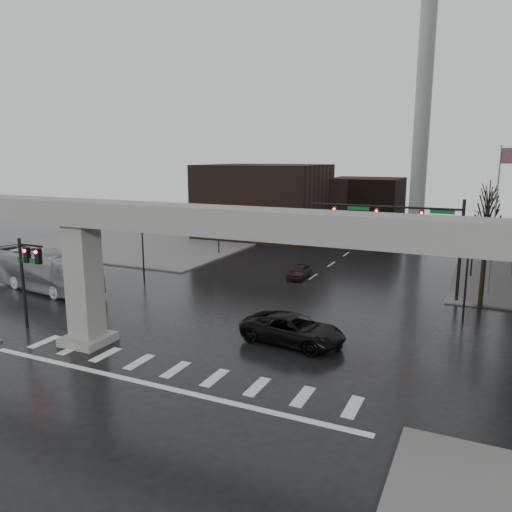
# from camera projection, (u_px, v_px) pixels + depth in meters

# --- Properties ---
(ground) EXTENTS (160.00, 160.00, 0.00)m
(ground) POSITION_uv_depth(u_px,v_px,m) (186.00, 363.00, 27.51)
(ground) COLOR black
(ground) RESTS_ON ground
(sidewalk_nw) EXTENTS (28.00, 36.00, 0.15)m
(sidewalk_nw) POSITION_uv_depth(u_px,v_px,m) (169.00, 236.00, 70.24)
(sidewalk_nw) COLOR #64615F
(sidewalk_nw) RESTS_ON ground
(elevated_guideway) EXTENTS (48.00, 2.60, 8.70)m
(elevated_guideway) POSITION_uv_depth(u_px,v_px,m) (203.00, 242.00, 25.63)
(elevated_guideway) COLOR gray
(elevated_guideway) RESTS_ON ground
(building_far_left) EXTENTS (16.00, 14.00, 10.00)m
(building_far_left) POSITION_uv_depth(u_px,v_px,m) (264.00, 201.00, 69.64)
(building_far_left) COLOR black
(building_far_left) RESTS_ON ground
(building_far_mid) EXTENTS (10.00, 10.00, 8.00)m
(building_far_mid) POSITION_uv_depth(u_px,v_px,m) (365.00, 205.00, 73.77)
(building_far_mid) COLOR black
(building_far_mid) RESTS_ON ground
(smokestack) EXTENTS (3.60, 3.60, 30.00)m
(smokestack) POSITION_uv_depth(u_px,v_px,m) (421.00, 138.00, 63.28)
(smokestack) COLOR #B8B9B4
(smokestack) RESTS_ON ground
(signal_mast_arm) EXTENTS (12.12, 0.43, 8.00)m
(signal_mast_arm) POSITION_uv_depth(u_px,v_px,m) (410.00, 225.00, 39.35)
(signal_mast_arm) COLOR black
(signal_mast_arm) RESTS_ON ground
(signal_left_pole) EXTENTS (2.30, 0.30, 6.00)m
(signal_left_pole) POSITION_uv_depth(u_px,v_px,m) (28.00, 268.00, 32.21)
(signal_left_pole) COLOR black
(signal_left_pole) RESTS_ON ground
(flagpole_assembly) EXTENTS (2.06, 0.12, 12.00)m
(flagpole_assembly) POSITION_uv_depth(u_px,v_px,m) (500.00, 203.00, 39.26)
(flagpole_assembly) COLOR silver
(flagpole_assembly) RESTS_ON ground
(lamp_right_0) EXTENTS (1.22, 0.32, 5.11)m
(lamp_right_0) POSITION_uv_depth(u_px,v_px,m) (467.00, 272.00, 33.69)
(lamp_right_0) COLOR black
(lamp_right_0) RESTS_ON ground
(lamp_right_1) EXTENTS (1.22, 0.32, 5.11)m
(lamp_right_1) POSITION_uv_depth(u_px,v_px,m) (474.00, 241.00, 46.14)
(lamp_right_1) COLOR black
(lamp_right_1) RESTS_ON ground
(lamp_right_2) EXTENTS (1.22, 0.32, 5.11)m
(lamp_right_2) POSITION_uv_depth(u_px,v_px,m) (478.00, 223.00, 58.58)
(lamp_right_2) COLOR black
(lamp_right_2) RESTS_ON ground
(lamp_left_0) EXTENTS (1.22, 0.32, 5.11)m
(lamp_left_0) POSITION_uv_depth(u_px,v_px,m) (143.00, 243.00, 44.85)
(lamp_left_0) COLOR black
(lamp_left_0) RESTS_ON ground
(lamp_left_1) EXTENTS (1.22, 0.32, 5.11)m
(lamp_left_1) POSITION_uv_depth(u_px,v_px,m) (218.00, 224.00, 57.29)
(lamp_left_1) COLOR black
(lamp_left_1) RESTS_ON ground
(lamp_left_2) EXTENTS (1.22, 0.32, 5.11)m
(lamp_left_2) POSITION_uv_depth(u_px,v_px,m) (267.00, 212.00, 69.73)
(lamp_left_2) COLOR black
(lamp_left_2) RESTS_ON ground
(tree_right_0) EXTENTS (1.09, 1.58, 7.50)m
(tree_right_0) POSITION_uv_depth(u_px,v_px,m) (483.00, 271.00, 36.97)
(tree_right_0) COLOR black
(tree_right_0) RESTS_ON ground
(tree_right_1) EXTENTS (1.09, 1.61, 7.67)m
(tree_right_1) POSITION_uv_depth(u_px,v_px,m) (485.00, 252.00, 44.07)
(tree_right_1) COLOR black
(tree_right_1) RESTS_ON ground
(tree_right_2) EXTENTS (1.10, 1.63, 7.85)m
(tree_right_2) POSITION_uv_depth(u_px,v_px,m) (486.00, 238.00, 51.17)
(tree_right_2) COLOR black
(tree_right_2) RESTS_ON ground
(tree_right_3) EXTENTS (1.11, 1.66, 8.02)m
(tree_right_3) POSITION_uv_depth(u_px,v_px,m) (487.00, 227.00, 58.27)
(tree_right_3) COLOR black
(tree_right_3) RESTS_ON ground
(tree_right_4) EXTENTS (1.12, 1.69, 8.19)m
(tree_right_4) POSITION_uv_depth(u_px,v_px,m) (487.00, 219.00, 65.36)
(tree_right_4) COLOR black
(tree_right_4) RESTS_ON ground
(pickup_truck) EXTENTS (6.71, 3.70, 1.78)m
(pickup_truck) POSITION_uv_depth(u_px,v_px,m) (293.00, 330.00, 30.14)
(pickup_truck) COLOR black
(pickup_truck) RESTS_ON ground
(city_bus) EXTENTS (12.63, 4.92, 3.43)m
(city_bus) POSITION_uv_depth(u_px,v_px,m) (44.00, 270.00, 42.15)
(city_bus) COLOR #A8A9AD
(city_bus) RESTS_ON ground
(far_car) EXTENTS (1.61, 3.80, 1.28)m
(far_car) POSITION_uv_depth(u_px,v_px,m) (299.00, 271.00, 46.39)
(far_car) COLOR black
(far_car) RESTS_ON ground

